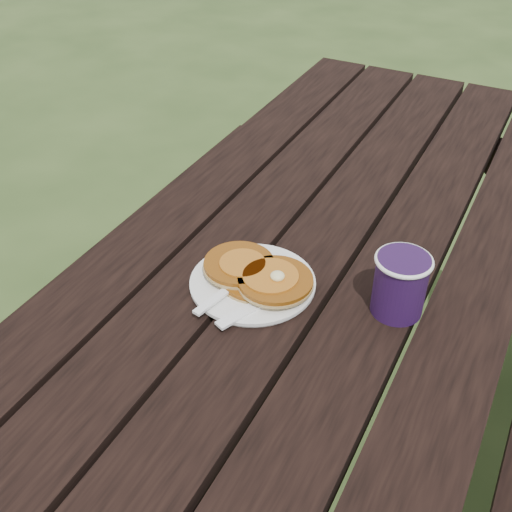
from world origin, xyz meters
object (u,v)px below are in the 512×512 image
at_px(pancake_stack, 258,274).
at_px(coffee_cup, 400,282).
at_px(picnic_table, 314,369).
at_px(plate, 253,283).

height_order(pancake_stack, coffee_cup, coffee_cup).
height_order(picnic_table, coffee_cup, coffee_cup).
relative_size(picnic_table, plate, 8.37).
distance_m(picnic_table, plate, 0.44).
bearing_deg(picnic_table, coffee_cup, -38.63).
bearing_deg(pancake_stack, plate, -149.91).
bearing_deg(plate, picnic_table, 75.44).
height_order(plate, pancake_stack, pancake_stack).
relative_size(pancake_stack, coffee_cup, 1.88).
distance_m(plate, pancake_stack, 0.02).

